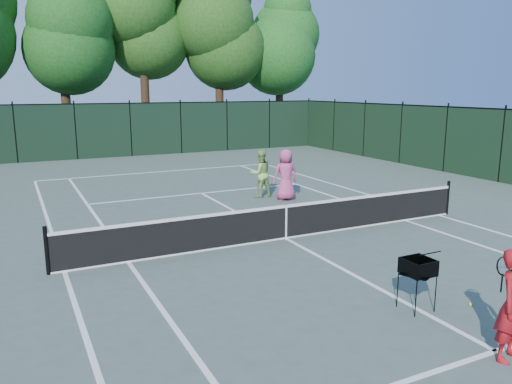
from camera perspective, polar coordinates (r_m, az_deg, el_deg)
name	(u,v)px	position (r m, az deg, el deg)	size (l,w,h in m)	color
ground	(286,238)	(13.21, 3.41, -5.33)	(90.00, 90.00, 0.00)	#46564C
sideline_doubles_left	(65,272)	(11.64, -21.04, -8.51)	(0.10, 23.77, 0.01)	white
sideline_doubles_right	(439,215)	(16.54, 20.18, -2.51)	(0.10, 23.77, 0.01)	white
sideline_singles_left	(128,262)	(11.82, -14.37, -7.77)	(0.10, 23.77, 0.01)	white
sideline_singles_right	(405,220)	(15.59, 16.69, -3.12)	(0.10, 23.77, 0.01)	white
baseline_far	(161,172)	(24.00, -10.79, 2.30)	(10.97, 0.10, 0.01)	white
service_line_near	(496,351)	(8.68, 25.73, -16.06)	(8.23, 0.10, 0.01)	white
service_line_far	(201,193)	(18.85, -6.26, -0.14)	(8.23, 0.10, 0.01)	white
center_service_line	(286,238)	(13.21, 3.41, -5.31)	(0.10, 12.80, 0.01)	white
tennis_net	(286,221)	(13.07, 3.44, -3.33)	(11.69, 0.09, 1.06)	black
fence_far	(131,130)	(29.71, -14.12, 6.87)	(24.00, 0.05, 3.00)	black
tree_2	(60,21)	(33.13, -21.51, 17.71)	(6.00, 6.00, 12.40)	black
tree_3	(141,6)	(34.64, -12.99, 20.05)	(7.00, 7.00, 14.45)	black
tree_4	(218,23)	(35.41, -4.31, 18.71)	(6.20, 6.20, 12.97)	black
tree_5	(280,34)	(37.96, 2.75, 17.60)	(5.80, 5.80, 12.23)	black
player_pink	(286,175)	(17.53, 3.41, 2.00)	(0.94, 0.67, 1.81)	#C3457C
player_green	(260,174)	(17.95, 0.51, 2.13)	(0.85, 0.67, 1.73)	#90C060
ball_hopper	(418,267)	(9.33, 18.03, -8.16)	(0.65, 0.65, 0.95)	black
loose_ball_midcourt	(471,304)	(10.08, 23.32, -11.70)	(0.07, 0.07, 0.07)	#BCD12A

